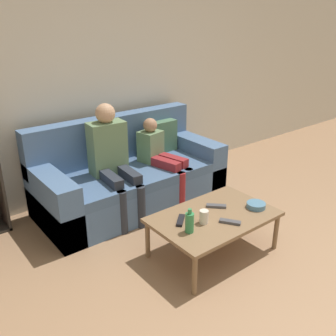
{
  "coord_description": "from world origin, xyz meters",
  "views": [
    {
      "loc": [
        -2.04,
        -0.86,
        1.91
      ],
      "look_at": [
        -0.09,
        1.62,
        0.61
      ],
      "focal_mm": 40.0,
      "sensor_mm": 36.0,
      "label": 1
    }
  ],
  "objects_px": {
    "tv_remote_1": "(181,220)",
    "cup_near": "(204,217)",
    "person_adult": "(111,154)",
    "couch": "(130,178)",
    "snack_bowl": "(256,205)",
    "tv_remote_0": "(216,206)",
    "bottle": "(190,222)",
    "tv_remote_2": "(230,222)",
    "person_child": "(161,156)",
    "coffee_table": "(214,219)"
  },
  "relations": [
    {
      "from": "person_adult",
      "to": "cup_near",
      "type": "height_order",
      "value": "person_adult"
    },
    {
      "from": "bottle",
      "to": "person_adult",
      "type": "bearing_deg",
      "value": 88.94
    },
    {
      "from": "bottle",
      "to": "cup_near",
      "type": "bearing_deg",
      "value": 9.33
    },
    {
      "from": "couch",
      "to": "person_adult",
      "type": "bearing_deg",
      "value": -159.97
    },
    {
      "from": "snack_bowl",
      "to": "tv_remote_0",
      "type": "bearing_deg",
      "value": 140.39
    },
    {
      "from": "tv_remote_0",
      "to": "snack_bowl",
      "type": "relative_size",
      "value": 0.95
    },
    {
      "from": "person_adult",
      "to": "person_child",
      "type": "height_order",
      "value": "person_adult"
    },
    {
      "from": "cup_near",
      "to": "tv_remote_2",
      "type": "distance_m",
      "value": 0.21
    },
    {
      "from": "tv_remote_2",
      "to": "snack_bowl",
      "type": "distance_m",
      "value": 0.37
    },
    {
      "from": "person_child",
      "to": "tv_remote_0",
      "type": "distance_m",
      "value": 0.99
    },
    {
      "from": "tv_remote_2",
      "to": "couch",
      "type": "bearing_deg",
      "value": 59.21
    },
    {
      "from": "person_adult",
      "to": "snack_bowl",
      "type": "xyz_separation_m",
      "value": [
        0.68,
        -1.25,
        -0.26
      ]
    },
    {
      "from": "coffee_table",
      "to": "bottle",
      "type": "xyz_separation_m",
      "value": [
        -0.33,
        -0.06,
        0.12
      ]
    },
    {
      "from": "person_child",
      "to": "snack_bowl",
      "type": "xyz_separation_m",
      "value": [
        0.12,
        -1.19,
        -0.12
      ]
    },
    {
      "from": "tv_remote_0",
      "to": "bottle",
      "type": "xyz_separation_m",
      "value": [
        -0.44,
        -0.15,
        0.07
      ]
    },
    {
      "from": "person_adult",
      "to": "snack_bowl",
      "type": "height_order",
      "value": "person_adult"
    },
    {
      "from": "person_child",
      "to": "cup_near",
      "type": "xyz_separation_m",
      "value": [
        -0.41,
        -1.1,
        -0.09
      ]
    },
    {
      "from": "tv_remote_2",
      "to": "snack_bowl",
      "type": "bearing_deg",
      "value": -27.18
    },
    {
      "from": "cup_near",
      "to": "tv_remote_1",
      "type": "distance_m",
      "value": 0.19
    },
    {
      "from": "coffee_table",
      "to": "tv_remote_0",
      "type": "height_order",
      "value": "tv_remote_0"
    },
    {
      "from": "tv_remote_2",
      "to": "bottle",
      "type": "bearing_deg",
      "value": 129.7
    },
    {
      "from": "couch",
      "to": "snack_bowl",
      "type": "relative_size",
      "value": 12.03
    },
    {
      "from": "snack_bowl",
      "to": "tv_remote_2",
      "type": "bearing_deg",
      "value": -173.78
    },
    {
      "from": "snack_bowl",
      "to": "person_adult",
      "type": "bearing_deg",
      "value": 118.79
    },
    {
      "from": "cup_near",
      "to": "tv_remote_1",
      "type": "relative_size",
      "value": 0.69
    },
    {
      "from": "cup_near",
      "to": "coffee_table",
      "type": "bearing_deg",
      "value": 12.94
    },
    {
      "from": "person_child",
      "to": "bottle",
      "type": "bearing_deg",
      "value": -130.1
    },
    {
      "from": "tv_remote_2",
      "to": "snack_bowl",
      "type": "relative_size",
      "value": 1.04
    },
    {
      "from": "tv_remote_2",
      "to": "bottle",
      "type": "height_order",
      "value": "bottle"
    },
    {
      "from": "couch",
      "to": "coffee_table",
      "type": "xyz_separation_m",
      "value": [
        0.05,
        -1.21,
        0.03
      ]
    },
    {
      "from": "coffee_table",
      "to": "snack_bowl",
      "type": "xyz_separation_m",
      "value": [
        0.38,
        -0.13,
        0.05
      ]
    },
    {
      "from": "coffee_table",
      "to": "tv_remote_1",
      "type": "relative_size",
      "value": 6.44
    },
    {
      "from": "tv_remote_1",
      "to": "snack_bowl",
      "type": "xyz_separation_m",
      "value": [
        0.66,
        -0.22,
        0.01
      ]
    },
    {
      "from": "couch",
      "to": "tv_remote_1",
      "type": "xyz_separation_m",
      "value": [
        -0.23,
        -1.12,
        0.08
      ]
    },
    {
      "from": "couch",
      "to": "snack_bowl",
      "type": "xyz_separation_m",
      "value": [
        0.43,
        -1.34,
        0.09
      ]
    },
    {
      "from": "tv_remote_2",
      "to": "bottle",
      "type": "relative_size",
      "value": 0.85
    },
    {
      "from": "couch",
      "to": "tv_remote_1",
      "type": "bearing_deg",
      "value": -101.76
    },
    {
      "from": "tv_remote_2",
      "to": "tv_remote_0",
      "type": "bearing_deg",
      "value": 34.85
    },
    {
      "from": "tv_remote_0",
      "to": "snack_bowl",
      "type": "xyz_separation_m",
      "value": [
        0.26,
        -0.22,
        0.01
      ]
    },
    {
      "from": "tv_remote_1",
      "to": "cup_near",
      "type": "bearing_deg",
      "value": 3.95
    },
    {
      "from": "person_child",
      "to": "tv_remote_0",
      "type": "height_order",
      "value": "person_child"
    },
    {
      "from": "tv_remote_0",
      "to": "bottle",
      "type": "relative_size",
      "value": 0.78
    },
    {
      "from": "coffee_table",
      "to": "snack_bowl",
      "type": "bearing_deg",
      "value": -18.62
    },
    {
      "from": "coffee_table",
      "to": "person_child",
      "type": "bearing_deg",
      "value": 76.28
    },
    {
      "from": "tv_remote_2",
      "to": "snack_bowl",
      "type": "xyz_separation_m",
      "value": [
        0.37,
        0.04,
        0.01
      ]
    },
    {
      "from": "cup_near",
      "to": "tv_remote_0",
      "type": "bearing_deg",
      "value": 25.07
    },
    {
      "from": "cup_near",
      "to": "tv_remote_2",
      "type": "bearing_deg",
      "value": -39.16
    },
    {
      "from": "person_child",
      "to": "bottle",
      "type": "distance_m",
      "value": 1.27
    },
    {
      "from": "person_child",
      "to": "tv_remote_2",
      "type": "xyz_separation_m",
      "value": [
        -0.25,
        -1.23,
        -0.13
      ]
    },
    {
      "from": "person_adult",
      "to": "person_child",
      "type": "distance_m",
      "value": 0.58
    }
  ]
}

